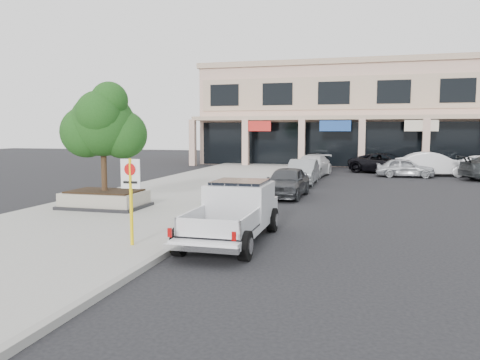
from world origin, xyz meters
name	(u,v)px	position (x,y,z in m)	size (l,w,h in m)	color
ground	(249,238)	(0.00, 0.00, 0.00)	(120.00, 120.00, 0.00)	black
sidewalk	(163,200)	(-5.50, 6.00, 0.07)	(8.00, 52.00, 0.15)	gray
curb	(247,203)	(-1.55, 6.00, 0.07)	(0.20, 52.00, 0.15)	gray
strip_mall	(418,114)	(8.00, 33.93, 4.75)	(40.55, 12.43, 9.50)	#CEA090
planter	(105,199)	(-6.64, 3.06, 0.48)	(3.20, 2.20, 0.68)	black
planter_tree	(108,125)	(-6.50, 3.21, 3.41)	(2.90, 2.55, 4.00)	black
no_parking_sign	(131,190)	(-2.65, -2.24, 1.63)	(0.55, 0.09, 2.30)	yellow
hedge	(224,192)	(-2.35, 5.26, 0.62)	(1.10, 0.99, 0.94)	#1A4A15
pickup_truck	(231,213)	(-0.35, -0.65, 0.84)	(1.98, 5.35, 1.68)	silver
curb_car_a	(287,182)	(-0.31, 8.86, 0.73)	(1.72, 4.29, 1.46)	#333438
curb_car_b	(302,172)	(-0.29, 14.50, 0.73)	(1.55, 4.44, 1.46)	#94979B
curb_car_c	(312,166)	(-0.29, 19.43, 0.74)	(2.08, 5.13, 1.49)	silver
curb_car_d	(315,161)	(-0.70, 25.56, 0.67)	(2.24, 4.85, 1.35)	black
lot_car_a	(405,168)	(5.97, 20.59, 0.66)	(1.56, 3.88, 1.32)	#ABADB3
lot_car_b	(434,164)	(7.98, 22.03, 0.84)	(1.77, 5.09, 1.68)	silver
lot_car_d	(386,163)	(4.84, 23.35, 0.76)	(2.51, 5.44, 1.51)	black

